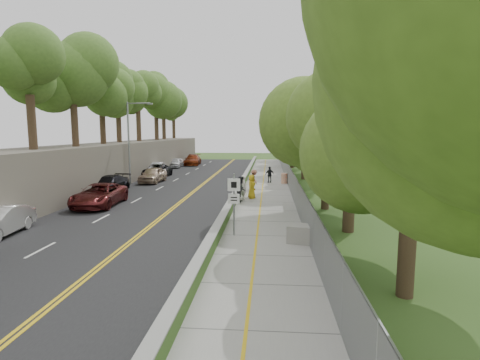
% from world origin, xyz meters
% --- Properties ---
extents(ground, '(140.00, 140.00, 0.00)m').
position_xyz_m(ground, '(0.00, 0.00, 0.00)').
color(ground, '#33511E').
rests_on(ground, ground).
extents(road, '(11.20, 66.00, 0.04)m').
position_xyz_m(road, '(-5.40, 15.00, 0.02)').
color(road, black).
rests_on(road, ground).
extents(sidewalk, '(4.20, 66.00, 0.05)m').
position_xyz_m(sidewalk, '(2.55, 15.00, 0.03)').
color(sidewalk, gray).
rests_on(sidewalk, ground).
extents(jersey_barrier, '(0.42, 66.00, 0.60)m').
position_xyz_m(jersey_barrier, '(0.25, 15.00, 0.30)').
color(jersey_barrier, '#76DF32').
rests_on(jersey_barrier, ground).
extents(rock_embankment, '(5.00, 66.00, 4.00)m').
position_xyz_m(rock_embankment, '(-13.50, 15.00, 2.00)').
color(rock_embankment, '#595147').
rests_on(rock_embankment, ground).
extents(chainlink_fence, '(0.04, 66.00, 2.00)m').
position_xyz_m(chainlink_fence, '(4.65, 15.00, 1.00)').
color(chainlink_fence, slate).
rests_on(chainlink_fence, ground).
extents(trees_embankment, '(6.40, 66.00, 13.00)m').
position_xyz_m(trees_embankment, '(-13.00, 15.00, 10.50)').
color(trees_embankment, '#527C2D').
rests_on(trees_embankment, rock_embankment).
extents(trees_fenceside, '(7.00, 66.00, 14.00)m').
position_xyz_m(trees_fenceside, '(7.00, 15.00, 7.00)').
color(trees_fenceside, olive).
rests_on(trees_fenceside, ground).
extents(streetlight, '(2.52, 0.22, 8.00)m').
position_xyz_m(streetlight, '(-10.46, 14.00, 4.64)').
color(streetlight, gray).
rests_on(streetlight, ground).
extents(signpost, '(0.62, 0.09, 3.10)m').
position_xyz_m(signpost, '(1.05, -3.02, 1.96)').
color(signpost, gray).
rests_on(signpost, sidewalk).
extents(construction_barrel, '(0.63, 0.63, 1.03)m').
position_xyz_m(construction_barrel, '(4.30, 16.00, 0.56)').
color(construction_barrel, '#CF501C').
rests_on(construction_barrel, sidewalk).
extents(concrete_block, '(1.43, 1.21, 0.82)m').
position_xyz_m(concrete_block, '(4.30, -4.00, 0.46)').
color(concrete_block, gray).
rests_on(concrete_block, sidewalk).
extents(car_2, '(2.86, 5.68, 1.54)m').
position_xyz_m(car_2, '(-9.00, 3.68, 0.81)').
color(car_2, maroon).
rests_on(car_2, road).
extents(car_3, '(2.43, 5.27, 1.49)m').
position_xyz_m(car_3, '(-10.60, 8.72, 0.79)').
color(car_3, black).
rests_on(car_3, road).
extents(car_4, '(2.03, 4.67, 1.57)m').
position_xyz_m(car_4, '(-9.00, 15.82, 0.82)').
color(car_4, tan).
rests_on(car_4, road).
extents(car_5, '(2.07, 4.77, 1.53)m').
position_xyz_m(car_5, '(-10.60, 21.87, 0.80)').
color(car_5, silver).
rests_on(car_5, road).
extents(car_6, '(2.58, 5.29, 1.45)m').
position_xyz_m(car_6, '(-9.95, 20.23, 0.76)').
color(car_6, black).
rests_on(car_6, road).
extents(car_7, '(2.55, 5.59, 1.59)m').
position_xyz_m(car_7, '(-9.00, 35.86, 0.83)').
color(car_7, maroon).
rests_on(car_7, road).
extents(car_8, '(1.82, 4.15, 1.39)m').
position_xyz_m(car_8, '(-10.60, 31.68, 0.74)').
color(car_8, silver).
rests_on(car_8, road).
extents(painter_0, '(0.80, 1.03, 1.86)m').
position_xyz_m(painter_0, '(1.45, 7.41, 0.98)').
color(painter_0, gold).
rests_on(painter_0, sidewalk).
extents(painter_1, '(0.65, 0.79, 1.85)m').
position_xyz_m(painter_1, '(0.87, 6.99, 0.97)').
color(painter_1, silver).
rests_on(painter_1, sidewalk).
extents(painter_2, '(0.86, 1.03, 1.90)m').
position_xyz_m(painter_2, '(0.75, 5.89, 1.00)').
color(painter_2, black).
rests_on(painter_2, sidewalk).
extents(painter_3, '(1.01, 1.30, 1.77)m').
position_xyz_m(painter_3, '(1.45, 12.00, 0.93)').
color(painter_3, '#955844').
rests_on(painter_3, sidewalk).
extents(person_far, '(1.04, 0.73, 1.64)m').
position_xyz_m(person_far, '(2.86, 16.54, 0.87)').
color(person_far, black).
rests_on(person_far, sidewalk).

